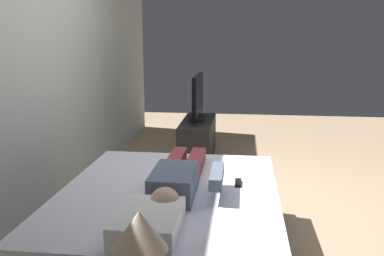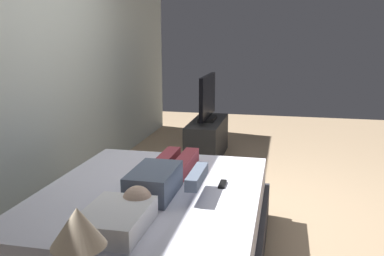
% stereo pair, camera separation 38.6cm
% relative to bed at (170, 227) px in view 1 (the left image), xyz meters
% --- Properties ---
extents(ground_plane, '(10.00, 10.00, 0.00)m').
position_rel_bed_xyz_m(ground_plane, '(0.82, -0.43, -0.26)').
color(ground_plane, tan).
extents(back_wall, '(6.40, 0.10, 2.80)m').
position_rel_bed_xyz_m(back_wall, '(1.22, 1.27, 1.14)').
color(back_wall, silver).
rests_on(back_wall, ground).
extents(bed, '(1.92, 1.57, 0.54)m').
position_rel_bed_xyz_m(bed, '(0.00, 0.00, 0.00)').
color(bed, '#333338').
rests_on(bed, ground).
extents(pillow, '(0.48, 0.34, 0.12)m').
position_rel_bed_xyz_m(pillow, '(-0.64, 0.00, 0.34)').
color(pillow, white).
rests_on(pillow, bed).
extents(person, '(1.26, 0.46, 0.18)m').
position_rel_bed_xyz_m(person, '(0.03, -0.07, 0.36)').
color(person, slate).
rests_on(person, bed).
extents(remote, '(0.15, 0.04, 0.02)m').
position_rel_bed_xyz_m(remote, '(0.18, -0.47, 0.29)').
color(remote, black).
rests_on(remote, bed).
extents(tv_stand, '(1.10, 0.40, 0.50)m').
position_rel_bed_xyz_m(tv_stand, '(2.63, 0.08, -0.01)').
color(tv_stand, '#2D2D2D').
rests_on(tv_stand, ground).
extents(tv, '(0.88, 0.20, 0.59)m').
position_rel_bed_xyz_m(tv, '(2.63, 0.08, 0.52)').
color(tv, black).
rests_on(tv, tv_stand).
extents(lamp, '(0.22, 0.22, 0.42)m').
position_rel_bed_xyz_m(lamp, '(-1.26, -0.11, 0.59)').
color(lamp, '#59595B').
rests_on(lamp, nightstand).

